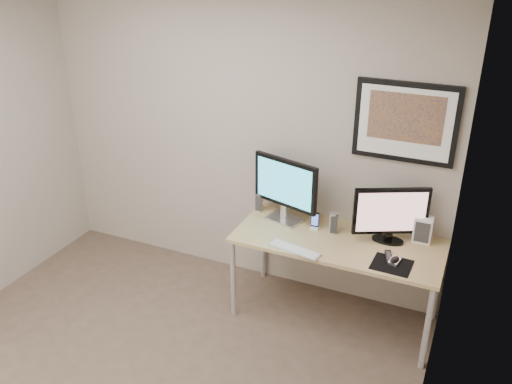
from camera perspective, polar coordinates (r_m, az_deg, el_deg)
room at (r=3.48m, az=-10.69°, el=4.64°), size 3.60×3.60×3.60m
desk at (r=4.28m, az=8.59°, el=-5.72°), size 1.60×0.70×0.73m
framed_art at (r=4.12m, az=15.45°, el=7.08°), size 0.75×0.04×0.60m
monitor_large at (r=4.34m, az=3.09°, el=0.49°), size 0.58×0.26×0.54m
monitor_tv at (r=4.18m, az=14.00°, el=-2.24°), size 0.53×0.28×0.45m
speaker_left at (r=4.59m, az=0.32°, el=-1.03°), size 0.08×0.08×0.16m
speaker_right at (r=4.29m, az=8.16°, el=-3.21°), size 0.09×0.09×0.17m
phone_dock at (r=4.34m, az=6.23°, el=-2.98°), size 0.07×0.07×0.15m
keyboard at (r=4.06m, az=4.12°, el=-6.04°), size 0.42×0.19×0.01m
mousepad at (r=4.01m, az=14.10°, el=-7.42°), size 0.28×0.25×0.00m
mouse at (r=4.02m, az=14.39°, el=-6.97°), size 0.08×0.12×0.04m
remote at (r=4.08m, az=13.79°, el=-6.61°), size 0.09×0.17×0.02m
fan_unit at (r=4.31m, az=17.16°, el=-3.78°), size 0.14×0.10×0.21m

